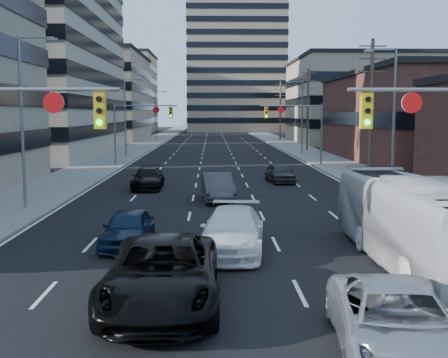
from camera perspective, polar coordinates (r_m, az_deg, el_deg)
name	(u,v)px	position (r m, az deg, el deg)	size (l,w,h in m)	color
road_surface	(214,134)	(139.45, -0.99, 4.62)	(18.00, 300.00, 0.02)	black
sidewalk_left	(168,134)	(139.87, -5.73, 4.62)	(5.00, 300.00, 0.15)	slate
sidewalk_right	(261,133)	(139.98, 3.73, 4.64)	(5.00, 300.00, 0.15)	slate
office_left_far	(90,98)	(111.85, -13.44, 8.02)	(20.00, 30.00, 16.00)	gray
storefront_right_mid	(444,119)	(64.29, 21.42, 5.73)	(20.00, 30.00, 9.00)	#472119
office_right_far	(360,102)	(100.71, 13.63, 7.61)	(22.00, 28.00, 14.00)	gray
apartment_tower	(235,27)	(161.28, 1.16, 15.23)	(26.00, 26.00, 58.00)	gray
bg_block_left	(107,94)	(151.91, -11.76, 8.42)	(24.00, 24.00, 20.00)	#ADA089
bg_block_right	(343,109)	(143.14, 12.02, 6.92)	(22.00, 22.00, 12.00)	gray
signal_far_left	(139,121)	(54.81, -8.65, 5.81)	(6.09, 0.33, 6.00)	slate
signal_far_right	(298,121)	(55.00, 7.52, 5.83)	(6.09, 0.33, 6.00)	slate
utility_pole_block	(371,104)	(47.16, 14.71, 7.33)	(2.20, 0.28, 11.00)	#4C3D2D
utility_pole_midblock	(308,108)	(76.46, 8.50, 7.15)	(2.20, 0.28, 11.00)	#4C3D2D
utility_pole_distant	(280,109)	(106.15, 5.74, 7.04)	(2.20, 0.28, 11.00)	#4C3D2D
streetlight_left_near	(25,114)	(30.90, -19.59, 6.27)	(2.03, 0.22, 9.00)	slate
streetlight_left_mid	(127,113)	(65.08, -9.87, 6.58)	(2.03, 0.22, 9.00)	slate
streetlight_left_far	(157,113)	(99.82, -6.87, 6.64)	(2.03, 0.22, 9.00)	slate
streetlight_right_near	(391,114)	(36.09, 16.63, 6.38)	(2.03, 0.22, 9.00)	slate
streetlight_right_far	(301,113)	(70.23, 7.81, 6.62)	(2.03, 0.22, 9.00)	slate
black_pickup	(162,273)	(15.06, -6.29, -9.50)	(2.94, 6.38, 1.77)	black
white_van	(232,231)	(20.59, 0.86, -5.31)	(2.23, 5.48, 1.59)	white
silver_suv	(397,322)	(12.57, 17.14, -13.72)	(2.51, 5.45, 1.51)	#B4B4B9
transit_bus	(413,222)	(19.68, 18.68, -4.12)	(2.53, 10.79, 3.01)	silver
sedan_blue	(128,228)	(21.77, -9.73, -4.96)	(1.69, 4.19, 1.43)	#0D1C35
sedan_grey_center	(218,187)	(32.71, -0.66, -0.83)	(1.67, 4.79, 1.58)	#3A393C
sedan_black_far	(148,178)	(38.18, -7.72, 0.07)	(1.99, 4.89, 1.42)	black
sedan_grey_right	(280,173)	(41.47, 5.70, 0.61)	(1.66, 4.12, 1.41)	#2E2F31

